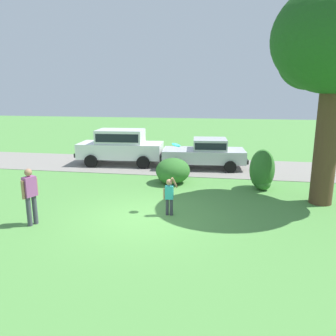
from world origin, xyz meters
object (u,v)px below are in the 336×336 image
(parked_sedan, at_px, (205,152))
(adult_onlooker, at_px, (30,194))
(parked_suv, at_px, (121,145))
(child_thrower, at_px, (169,194))
(frisbee, at_px, (176,145))

(parked_sedan, xyz_separation_m, adult_onlooker, (-4.67, -8.44, 0.13))
(parked_suv, height_order, adult_onlooker, parked_suv)
(parked_sedan, bearing_deg, parked_suv, 178.20)
(child_thrower, distance_m, adult_onlooker, 4.21)
(parked_suv, bearing_deg, adult_onlooker, -90.34)
(parked_sedan, bearing_deg, child_thrower, -96.07)
(parked_suv, bearing_deg, child_thrower, -61.34)
(parked_sedan, xyz_separation_m, frisbee, (-0.60, -6.46, 1.39))
(parked_sedan, height_order, child_thrower, parked_sedan)
(child_thrower, relative_size, adult_onlooker, 0.74)
(child_thrower, bearing_deg, parked_sedan, 83.93)
(parked_suv, relative_size, child_thrower, 3.74)
(parked_sedan, height_order, adult_onlooker, adult_onlooker)
(parked_suv, height_order, frisbee, frisbee)
(parked_sedan, bearing_deg, frisbee, -95.31)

